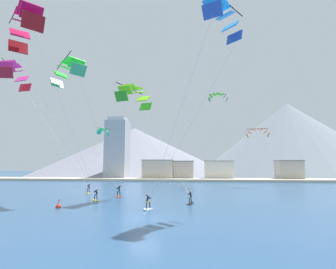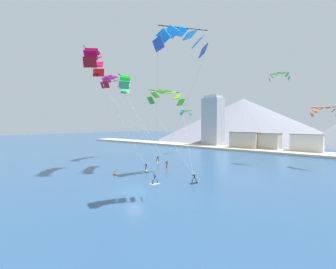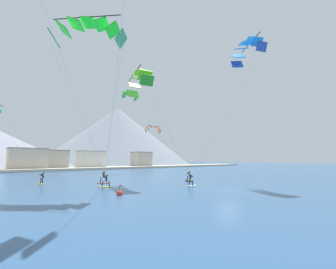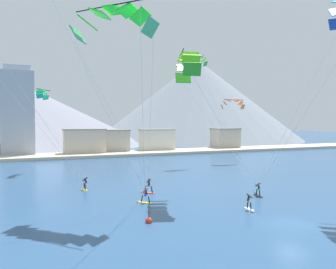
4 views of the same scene
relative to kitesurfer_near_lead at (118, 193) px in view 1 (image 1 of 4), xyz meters
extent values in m
plane|color=navy|center=(6.97, -15.02, -0.53)|extent=(400.00, 400.00, 0.00)
cube|color=#E54C33|center=(0.13, -0.16, -0.50)|extent=(1.33, 1.33, 0.07)
cylinder|color=black|center=(0.41, -0.44, -0.10)|extent=(0.26, 0.26, 0.74)
cylinder|color=black|center=(-0.15, 0.12, -0.10)|extent=(0.26, 0.26, 0.74)
cube|color=blue|center=(0.13, -0.16, 0.31)|extent=(0.39, 0.39, 0.12)
cylinder|color=black|center=(0.17, -0.12, 0.65)|extent=(0.40, 0.40, 0.63)
cylinder|color=black|center=(0.19, -0.27, 0.82)|extent=(0.44, 0.44, 0.41)
cylinder|color=black|center=(0.02, -0.10, 0.82)|extent=(0.44, 0.44, 0.41)
cylinder|color=black|center=(-0.02, -0.32, 0.79)|extent=(0.39, 0.39, 0.03)
sphere|color=brown|center=(0.24, -0.06, 1.05)|extent=(0.23, 0.23, 0.23)
cone|color=white|center=(-0.48, 0.46, -0.43)|extent=(0.47, 0.47, 0.36)
cube|color=white|center=(6.38, -10.37, -0.50)|extent=(0.80, 1.50, 0.07)
cylinder|color=#231E28|center=(6.48, -9.99, -0.12)|extent=(0.17, 0.25, 0.68)
cylinder|color=#231E28|center=(6.28, -10.75, -0.12)|extent=(0.17, 0.25, 0.68)
cube|color=yellow|center=(6.38, -10.37, 0.25)|extent=(0.33, 0.29, 0.12)
cylinder|color=#231E28|center=(6.32, -10.35, 0.57)|extent=(0.38, 0.28, 0.58)
cylinder|color=#231E28|center=(6.44, -10.27, 0.73)|extent=(0.50, 0.20, 0.38)
cylinder|color=#231E28|center=(6.38, -10.49, 0.73)|extent=(0.50, 0.20, 0.38)
cylinder|color=black|center=(6.59, -10.43, 0.70)|extent=(0.17, 0.51, 0.03)
sphere|color=brown|center=(6.22, -10.33, 0.94)|extent=(0.21, 0.21, 0.21)
cone|color=white|center=(6.15, -11.21, -0.43)|extent=(0.43, 0.38, 0.36)
cube|color=yellow|center=(-6.35, 4.25, -0.50)|extent=(0.48, 1.45, 0.07)
cylinder|color=black|center=(-6.34, 3.85, -0.12)|extent=(0.12, 0.24, 0.70)
cylinder|color=black|center=(-6.36, 4.64, -0.12)|extent=(0.12, 0.24, 0.70)
cube|color=red|center=(-6.35, 4.25, 0.27)|extent=(0.30, 0.23, 0.12)
cylinder|color=black|center=(-6.26, 4.25, 0.59)|extent=(0.42, 0.22, 0.60)
cylinder|color=black|center=(-6.35, 4.13, 0.76)|extent=(0.51, 0.09, 0.39)
cylinder|color=black|center=(-6.36, 4.36, 0.76)|extent=(0.51, 0.09, 0.39)
cylinder|color=black|center=(-6.54, 4.24, 0.73)|extent=(0.05, 0.52, 0.03)
sphere|color=brown|center=(-6.11, 4.26, 0.96)|extent=(0.21, 0.21, 0.21)
cone|color=white|center=(-6.38, 5.12, -0.43)|extent=(0.37, 0.31, 0.36)
cube|color=yellow|center=(-1.65, -4.34, -0.50)|extent=(1.31, 1.35, 0.07)
cylinder|color=#231E28|center=(-1.38, -4.63, -0.13)|extent=(0.24, 0.24, 0.68)
cylinder|color=#231E28|center=(-1.93, -4.05, -0.13)|extent=(0.24, 0.24, 0.68)
cube|color=blue|center=(-1.65, -4.34, 0.25)|extent=(0.36, 0.35, 0.12)
cylinder|color=#231E28|center=(-1.59, -4.28, 0.56)|extent=(0.42, 0.41, 0.58)
cylinder|color=#231E28|center=(-1.59, -4.43, 0.73)|extent=(0.41, 0.39, 0.38)
cylinder|color=#231E28|center=(-1.74, -4.27, 0.73)|extent=(0.41, 0.39, 0.38)
cylinder|color=black|center=(-1.79, -4.47, 0.70)|extent=(0.38, 0.40, 0.03)
sphere|color=tan|center=(-1.49, -4.18, 0.92)|extent=(0.21, 0.21, 0.21)
cone|color=white|center=(-2.25, -3.71, -0.43)|extent=(0.47, 0.47, 0.36)
cube|color=black|center=(10.64, -6.20, -0.50)|extent=(0.78, 1.50, 0.07)
cylinder|color=black|center=(10.54, -6.58, -0.12)|extent=(0.17, 0.25, 0.69)
cylinder|color=black|center=(10.73, -5.81, -0.12)|extent=(0.17, 0.25, 0.69)
cube|color=#33B266|center=(10.64, -6.20, 0.26)|extent=(0.33, 0.28, 0.12)
cylinder|color=black|center=(10.69, -6.21, 0.57)|extent=(0.35, 0.27, 0.58)
cylinder|color=black|center=(10.56, -6.29, 0.74)|extent=(0.50, 0.20, 0.38)
cylinder|color=black|center=(10.62, -6.07, 0.74)|extent=(0.50, 0.20, 0.38)
cylinder|color=black|center=(10.41, -6.14, 0.71)|extent=(0.16, 0.51, 0.03)
sphere|color=tan|center=(10.76, -6.23, 0.95)|extent=(0.21, 0.21, 0.21)
cone|color=white|center=(10.85, -5.35, -0.43)|extent=(0.42, 0.38, 0.36)
cube|color=#3DAA67|center=(-2.64, -8.72, 15.51)|extent=(1.96, 1.80, 1.42)
cube|color=#27F029|center=(-3.26, -8.00, 16.55)|extent=(2.18, 2.05, 1.18)
cube|color=#27F029|center=(-4.13, -7.13, 17.23)|extent=(2.28, 2.23, 0.80)
cube|color=#27F029|center=(-5.15, -6.19, 17.46)|extent=(2.28, 2.31, 0.34)
cube|color=#27F029|center=(-6.21, -5.30, 17.23)|extent=(2.19, 2.30, 0.80)
cube|color=#27F029|center=(-7.19, -4.55, 16.55)|extent=(1.99, 2.21, 1.18)
cube|color=#3DAA67|center=(-7.98, -4.03, 15.51)|extent=(1.70, 2.02, 1.42)
cylinder|color=black|center=(-5.67, -6.79, 17.56)|extent=(4.97, 5.57, 0.10)
cylinder|color=silver|center=(-1.23, -4.65, 7.84)|extent=(2.45, 8.70, 14.11)
cylinder|color=silver|center=(-4.15, -2.10, 7.84)|extent=(8.29, 3.60, 14.11)
cube|color=#2649AC|center=(15.45, -11.85, 17.03)|extent=(1.62, 1.49, 1.29)
cube|color=#289DEA|center=(15.00, -12.35, 18.00)|extent=(1.82, 1.77, 1.16)
cube|color=#289DEA|center=(14.46, -13.17, 18.65)|extent=(1.97, 1.89, 0.85)
cube|color=#289DEA|center=(13.90, -14.19, 18.88)|extent=(2.04, 1.85, 0.41)
cube|color=#289DEA|center=(13.41, -15.24, 18.65)|extent=(2.03, 1.71, 0.85)
cube|color=#289DEA|center=(13.07, -16.17, 18.00)|extent=(1.97, 1.41, 1.16)
cube|color=#2649AC|center=(12.93, -16.83, 17.03)|extent=(1.83, 1.02, 1.29)
cylinder|color=black|center=(14.56, -14.52, 19.02)|extent=(3.47, 4.54, 0.10)
cylinder|color=silver|center=(11.10, -11.09, 8.59)|extent=(9.06, 1.35, 15.78)
cylinder|color=silver|center=(9.76, -13.72, 8.59)|extent=(6.39, 6.63, 15.78)
cube|color=#AA1826|center=(-17.15, -2.60, 17.98)|extent=(2.07, 1.63, 1.75)
cube|color=#DA2D8F|center=(-17.64, -1.78, 19.28)|extent=(2.22, 2.03, 1.55)
cube|color=#DA2D8F|center=(-18.15, -0.52, 20.15)|extent=(2.34, 2.20, 1.12)
cube|color=#DA2D8F|center=(-18.62, 1.00, 20.45)|extent=(2.40, 2.14, 0.53)
cube|color=#DA2D8F|center=(-18.97, 2.55, 20.15)|extent=(2.39, 1.92, 1.12)
cube|color=#DA2D8F|center=(-19.14, 3.90, 19.28)|extent=(2.33, 1.49, 1.55)
cube|color=#AA1826|center=(-19.12, 4.86, 17.98)|extent=(2.22, 0.91, 1.75)
cylinder|color=black|center=(-19.49, 0.77, 20.27)|extent=(3.55, 7.05, 0.10)
cylinder|color=silver|center=(-11.73, 0.72, 8.98)|extent=(10.44, 7.08, 16.51)
cylinder|color=silver|center=(-12.78, 4.69, 8.98)|extent=(12.53, 0.93, 16.51)
cube|color=maroon|center=(-5.38, -13.74, 18.94)|extent=(1.94, 2.08, 1.71)
cube|color=#CA0A42|center=(-6.02, -13.19, 20.39)|extent=(2.39, 2.48, 1.41)
cube|color=#CA0A42|center=(-7.01, -12.28, 21.37)|extent=(2.68, 2.73, 0.88)
cube|color=#CA0A42|center=(-8.19, -11.16, 21.71)|extent=(2.77, 2.79, 0.19)
cube|color=#CA0A42|center=(-9.36, -10.02, 21.37)|extent=(2.72, 2.70, 0.88)
cube|color=#CA0A42|center=(-10.32, -9.06, 20.39)|extent=(2.45, 2.42, 1.41)
cube|color=maroon|center=(-10.89, -8.46, 18.94)|extent=(2.03, 1.99, 1.71)
cylinder|color=black|center=(-8.88, -11.87, 21.68)|extent=(5.69, 5.15, 0.10)
cylinder|color=silver|center=(-3.51, -9.15, 9.41)|extent=(3.48, 9.40, 17.44)
cylinder|color=silver|center=(-6.39, -6.39, 9.41)|extent=(9.24, 3.88, 17.44)
cube|color=green|center=(2.22, -6.88, 12.60)|extent=(1.88, 1.29, 1.25)
cube|color=#7FDB1A|center=(2.49, -6.12, 13.60)|extent=(1.99, 1.60, 1.00)
cube|color=#7FDB1A|center=(2.84, -5.08, 14.24)|extent=(2.05, 1.77, 0.63)
cube|color=#7FDB1A|center=(3.23, -3.88, 14.47)|extent=(2.07, 1.79, 0.18)
cube|color=#7FDB1A|center=(3.60, -2.67, 14.24)|extent=(2.06, 1.73, 0.63)
cube|color=#7FDB1A|center=(3.90, -1.61, 13.60)|extent=(2.00, 1.52, 1.00)
cube|color=green|center=(4.11, -0.83, 12.60)|extent=(1.90, 1.19, 1.25)
cylinder|color=black|center=(2.48, -3.64, 14.50)|extent=(2.25, 6.18, 0.10)
cylinder|color=silver|center=(6.27, -6.63, 6.36)|extent=(8.32, 1.01, 11.32)
cylinder|color=silver|center=(7.30, -3.36, 6.36)|extent=(6.28, 5.59, 11.32)
cube|color=#1DA98C|center=(-9.83, 23.39, 11.59)|extent=(1.02, 0.96, 0.86)
cube|color=#1DCA64|center=(-10.12, 22.97, 12.13)|extent=(1.08, 1.07, 0.79)
cube|color=#1DCA64|center=(-10.39, 22.37, 12.47)|extent=(1.13, 1.08, 0.62)
cube|color=#1DCA64|center=(-10.63, 21.68, 12.59)|extent=(1.16, 1.01, 0.39)
cube|color=#1DCA64|center=(-10.80, 20.97, 12.47)|extent=(1.16, 0.92, 0.62)
cube|color=#1DCA64|center=(-10.88, 20.32, 12.13)|extent=(1.14, 0.75, 0.79)
cube|color=#1DA98C|center=(-10.87, 19.80, 11.59)|extent=(1.09, 0.53, 0.86)
cylinder|color=black|center=(-10.22, 21.56, 12.72)|extent=(2.15, 3.33, 0.10)
cube|color=#2FA35D|center=(14.37, 18.94, 18.41)|extent=(0.56, 1.15, 0.87)
cube|color=#30D417|center=(14.79, 19.02, 19.11)|extent=(0.83, 1.18, 0.75)
cube|color=#30D417|center=(15.46, 19.11, 19.59)|extent=(0.97, 1.20, 0.50)
cube|color=#30D417|center=(16.26, 19.21, 19.76)|extent=(0.98, 1.21, 0.17)
cube|color=#30D417|center=(17.07, 19.29, 19.59)|extent=(0.93, 1.19, 0.50)
cube|color=#30D417|center=(17.74, 19.34, 19.11)|extent=(0.75, 1.18, 0.75)
cube|color=#2FA35D|center=(18.17, 19.36, 18.41)|extent=(0.47, 1.15, 0.87)
cylinder|color=black|center=(16.21, 19.71, 19.74)|extent=(3.79, 0.69, 0.10)
cube|color=#B77F41|center=(26.68, 19.44, 10.52)|extent=(0.54, 1.17, 0.99)
cube|color=#E85621|center=(26.16, 19.43, 11.26)|extent=(0.86, 1.23, 0.89)
cube|color=#E85621|center=(25.41, 19.53, 11.75)|extent=(1.08, 1.27, 0.65)
cube|color=#E85621|center=(24.55, 19.72, 11.92)|extent=(1.18, 1.28, 0.32)
cube|color=#E85621|center=(23.71, 19.98, 11.75)|extent=(1.21, 1.26, 0.65)
cube|color=#E85621|center=(23.01, 20.26, 11.26)|extent=(1.12, 1.20, 0.89)
cube|color=#B77F41|center=(22.56, 20.52, 10.52)|extent=(0.89, 1.12, 0.99)
cylinder|color=black|center=(24.43, 19.26, 11.83)|extent=(4.29, 0.40, 0.10)
sphere|color=red|center=(-3.41, -10.43, -0.38)|extent=(0.56, 0.56, 0.56)
cylinder|color=black|center=(-3.41, -10.43, 0.12)|extent=(0.04, 0.04, 0.44)
cube|color=red|center=(-3.32, -10.43, 0.30)|extent=(0.18, 0.01, 0.12)
cube|color=beige|center=(6.97, 42.17, -0.18)|extent=(180.00, 10.00, 0.70)
cube|color=#B7AD9E|center=(39.14, 45.34, 2.42)|extent=(7.17, 5.23, 5.90)
cube|color=gray|center=(39.14, 45.34, 5.51)|extent=(7.46, 5.43, 0.30)
cube|color=#B7AD9E|center=(7.25, 46.62, 2.37)|extent=(6.27, 6.32, 5.80)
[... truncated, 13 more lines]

